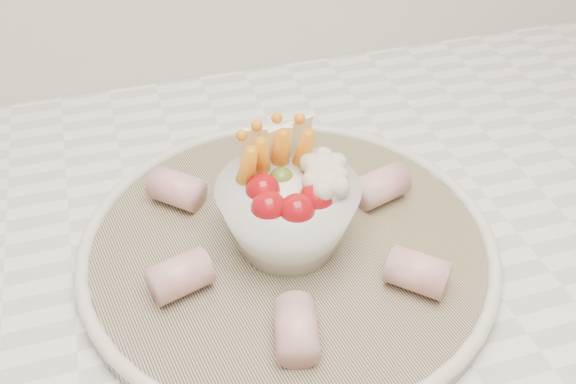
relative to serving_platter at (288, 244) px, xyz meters
name	(u,v)px	position (x,y,z in m)	size (l,w,h in m)	color
serving_platter	(288,244)	(0.00, 0.00, 0.00)	(0.42, 0.42, 0.02)	navy
veggie_bowl	(288,208)	(0.00, 0.00, 0.04)	(0.12, 0.12, 0.10)	silver
cured_meat_rolls	(288,227)	(0.00, 0.00, 0.02)	(0.25, 0.27, 0.03)	#B55262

